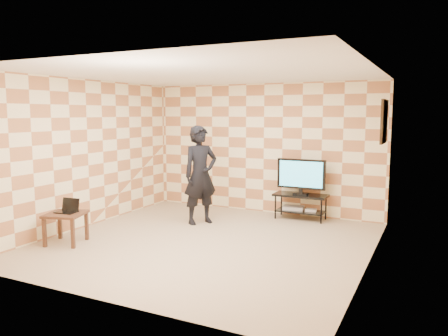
% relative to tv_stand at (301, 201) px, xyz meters
% --- Properties ---
extents(floor, '(5.00, 5.00, 0.00)m').
position_rel_tv_stand_xyz_m(floor, '(-0.91, -2.18, -0.37)').
color(floor, tan).
rests_on(floor, ground).
extents(wall_back, '(5.00, 0.02, 2.70)m').
position_rel_tv_stand_xyz_m(wall_back, '(-0.91, 0.32, 0.98)').
color(wall_back, '#FBEBBA').
rests_on(wall_back, ground).
extents(wall_front, '(5.00, 0.02, 2.70)m').
position_rel_tv_stand_xyz_m(wall_front, '(-0.91, -4.68, 0.98)').
color(wall_front, '#FBEBBA').
rests_on(wall_front, ground).
extents(wall_left, '(0.02, 5.00, 2.70)m').
position_rel_tv_stand_xyz_m(wall_left, '(-3.41, -2.18, 0.98)').
color(wall_left, '#FBEBBA').
rests_on(wall_left, ground).
extents(wall_right, '(0.02, 5.00, 2.70)m').
position_rel_tv_stand_xyz_m(wall_right, '(1.59, -2.18, 0.98)').
color(wall_right, '#FBEBBA').
rests_on(wall_right, ground).
extents(ceiling, '(5.00, 5.00, 0.02)m').
position_rel_tv_stand_xyz_m(ceiling, '(-0.91, -2.18, 2.33)').
color(ceiling, white).
rests_on(ceiling, wall_back).
extents(wall_art, '(0.04, 0.72, 0.72)m').
position_rel_tv_stand_xyz_m(wall_art, '(1.56, -0.63, 1.58)').
color(wall_art, black).
rests_on(wall_art, wall_right).
extents(tv_stand, '(1.04, 0.47, 0.50)m').
position_rel_tv_stand_xyz_m(tv_stand, '(0.00, 0.00, 0.00)').
color(tv_stand, black).
rests_on(tv_stand, floor).
extents(tv, '(0.96, 0.18, 0.70)m').
position_rel_tv_stand_xyz_m(tv, '(0.00, -0.00, 0.52)').
color(tv, black).
rests_on(tv, tv_stand).
extents(dvd_player, '(0.44, 0.34, 0.07)m').
position_rel_tv_stand_xyz_m(dvd_player, '(-0.15, 0.03, -0.16)').
color(dvd_player, '#AFAFB1').
rests_on(dvd_player, tv_stand).
extents(game_console, '(0.23, 0.18, 0.05)m').
position_rel_tv_stand_xyz_m(game_console, '(0.21, 0.02, -0.17)').
color(game_console, silver).
rests_on(game_console, tv_stand).
extents(side_table, '(0.71, 0.71, 0.50)m').
position_rel_tv_stand_xyz_m(side_table, '(-2.93, -3.24, 0.04)').
color(side_table, '#3E1F11').
rests_on(side_table, floor).
extents(laptop, '(0.35, 0.29, 0.22)m').
position_rel_tv_stand_xyz_m(laptop, '(-2.94, -3.17, 0.18)').
color(laptop, black).
rests_on(laptop, side_table).
extents(person, '(0.75, 0.81, 1.86)m').
position_rel_tv_stand_xyz_m(person, '(-1.62, -1.14, 0.56)').
color(person, black).
rests_on(person, floor).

